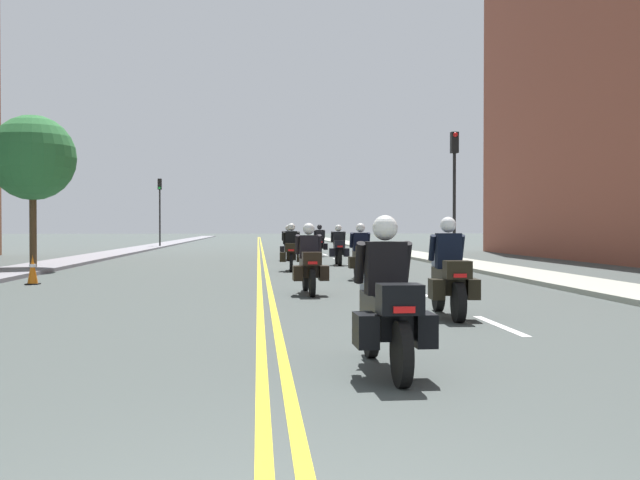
# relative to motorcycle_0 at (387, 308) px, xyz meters

# --- Properties ---
(ground_plane) EXTENTS (264.00, 264.00, 0.00)m
(ground_plane) POSITION_rel_motorcycle_0_xyz_m (-1.14, 43.57, -0.66)
(ground_plane) COLOR #3F4744
(sidewalk_left) EXTENTS (2.04, 144.00, 0.12)m
(sidewalk_left) POSITION_rel_motorcycle_0_xyz_m (-9.07, 43.57, -0.60)
(sidewalk_left) COLOR gray
(sidewalk_left) RESTS_ON ground
(sidewalk_right) EXTENTS (2.04, 144.00, 0.12)m
(sidewalk_right) POSITION_rel_motorcycle_0_xyz_m (6.78, 43.57, -0.60)
(sidewalk_right) COLOR #A0A495
(sidewalk_right) RESTS_ON ground
(centreline_yellow_inner) EXTENTS (0.12, 132.00, 0.01)m
(centreline_yellow_inner) POSITION_rel_motorcycle_0_xyz_m (-1.26, 43.57, -0.65)
(centreline_yellow_inner) COLOR yellow
(centreline_yellow_inner) RESTS_ON ground
(centreline_yellow_outer) EXTENTS (0.12, 132.00, 0.01)m
(centreline_yellow_outer) POSITION_rel_motorcycle_0_xyz_m (-1.02, 43.57, -0.65)
(centreline_yellow_outer) COLOR yellow
(centreline_yellow_outer) RESTS_ON ground
(lane_dashes_white) EXTENTS (0.14, 56.40, 0.01)m
(lane_dashes_white) POSITION_rel_motorcycle_0_xyz_m (2.31, 24.57, -0.65)
(lane_dashes_white) COLOR silver
(lane_dashes_white) RESTS_ON ground
(building_right_1) EXTENTS (6.85, 20.07, 20.42)m
(building_right_1) POSITION_rel_motorcycle_0_xyz_m (15.93, 28.53, 9.55)
(building_right_1) COLOR brown
(building_right_1) RESTS_ON ground
(motorcycle_0) EXTENTS (0.77, 2.26, 1.60)m
(motorcycle_0) POSITION_rel_motorcycle_0_xyz_m (0.00, 0.00, 0.00)
(motorcycle_0) COLOR black
(motorcycle_0) RESTS_ON ground
(motorcycle_1) EXTENTS (0.78, 2.27, 1.65)m
(motorcycle_1) POSITION_rel_motorcycle_0_xyz_m (1.82, 4.68, -0.00)
(motorcycle_1) COLOR black
(motorcycle_1) RESTS_ON ground
(motorcycle_2) EXTENTS (0.77, 2.23, 1.57)m
(motorcycle_2) POSITION_rel_motorcycle_0_xyz_m (-0.18, 9.16, -0.00)
(motorcycle_2) COLOR black
(motorcycle_2) RESTS_ON ground
(motorcycle_3) EXTENTS (0.76, 2.15, 1.59)m
(motorcycle_3) POSITION_rel_motorcycle_0_xyz_m (1.60, 13.85, -0.01)
(motorcycle_3) COLOR black
(motorcycle_3) RESTS_ON ground
(motorcycle_4) EXTENTS (0.78, 2.06, 1.62)m
(motorcycle_4) POSITION_rel_motorcycle_0_xyz_m (-0.17, 18.33, 0.01)
(motorcycle_4) COLOR black
(motorcycle_4) RESTS_ON ground
(motorcycle_5) EXTENTS (0.77, 2.12, 1.58)m
(motorcycle_5) POSITION_rel_motorcycle_0_xyz_m (1.83, 22.07, -0.01)
(motorcycle_5) COLOR black
(motorcycle_5) RESTS_ON ground
(motorcycle_6) EXTENTS (0.77, 2.16, 1.58)m
(motorcycle_6) POSITION_rel_motorcycle_0_xyz_m (0.06, 26.69, -0.00)
(motorcycle_6) COLOR black
(motorcycle_6) RESTS_ON ground
(motorcycle_7) EXTENTS (0.77, 2.15, 1.62)m
(motorcycle_7) POSITION_rel_motorcycle_0_xyz_m (1.83, 31.20, -0.00)
(motorcycle_7) COLOR black
(motorcycle_7) RESTS_ON ground
(traffic_cone_0) EXTENTS (0.33, 0.33, 0.77)m
(traffic_cone_0) POSITION_rel_motorcycle_0_xyz_m (-7.09, 12.63, -0.28)
(traffic_cone_0) COLOR black
(traffic_cone_0) RESTS_ON ground
(traffic_light_near) EXTENTS (0.28, 0.38, 5.10)m
(traffic_light_near) POSITION_rel_motorcycle_0_xyz_m (6.16, 21.06, 2.85)
(traffic_light_near) COLOR black
(traffic_light_near) RESTS_ON ground
(traffic_light_far) EXTENTS (0.28, 0.38, 5.03)m
(traffic_light_far) POSITION_rel_motorcycle_0_xyz_m (-8.44, 49.13, 2.78)
(traffic_light_far) COLOR black
(traffic_light_far) RESTS_ON ground
(street_tree_0) EXTENTS (2.91, 2.91, 5.31)m
(street_tree_0) POSITION_rel_motorcycle_0_xyz_m (-8.97, 19.28, 3.18)
(street_tree_0) COLOR #513B23
(street_tree_0) RESTS_ON ground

